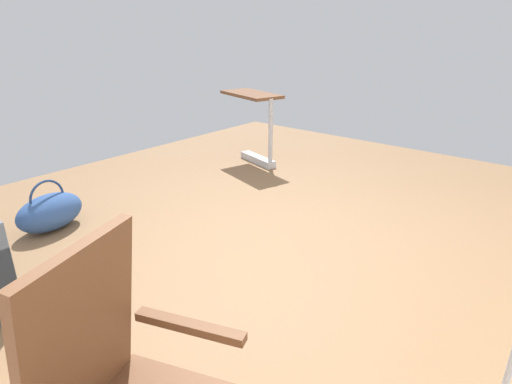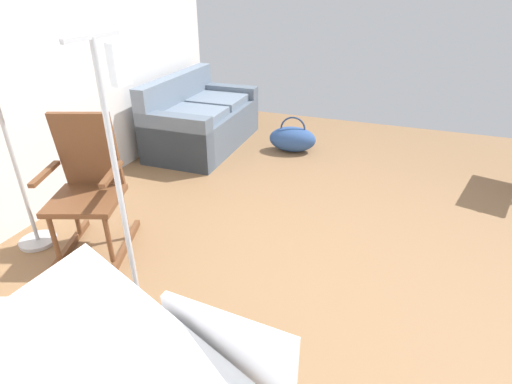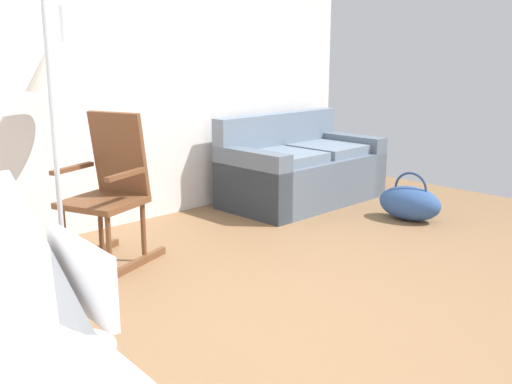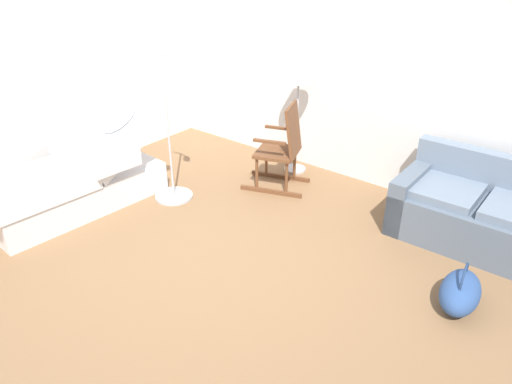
% 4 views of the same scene
% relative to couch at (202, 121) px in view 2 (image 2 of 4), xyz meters
% --- Properties ---
extents(ground_plane, '(6.88, 6.88, 0.00)m').
position_rel_couch_xyz_m(ground_plane, '(-1.81, -2.03, -0.31)').
color(ground_plane, olive).
extents(back_wall, '(5.71, 0.10, 2.70)m').
position_rel_couch_xyz_m(back_wall, '(-1.81, 0.57, 1.04)').
color(back_wall, white).
rests_on(back_wall, ground).
extents(couch, '(1.61, 0.87, 0.85)m').
position_rel_couch_xyz_m(couch, '(0.00, 0.00, 0.00)').
color(couch, slate).
rests_on(couch, ground).
extents(rocking_chair, '(0.88, 0.70, 1.05)m').
position_rel_couch_xyz_m(rocking_chair, '(-2.24, -0.24, 0.20)').
color(rocking_chair, brown).
rests_on(rocking_chair, ground).
extents(duffel_bag, '(0.39, 0.60, 0.43)m').
position_rel_couch_xyz_m(duffel_bag, '(0.20, -1.11, -0.15)').
color(duffel_bag, '#2D4C84').
rests_on(duffel_bag, ground).
extents(iv_pole, '(0.44, 0.44, 1.69)m').
position_rel_couch_xyz_m(iv_pole, '(-3.07, -1.25, -0.06)').
color(iv_pole, '#B2B5BA').
rests_on(iv_pole, ground).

